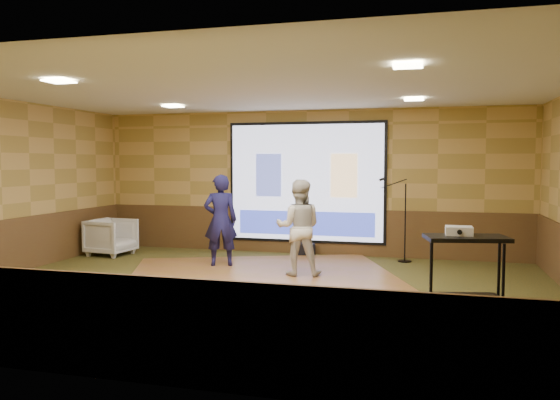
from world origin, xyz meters
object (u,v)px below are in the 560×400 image
(projector, at_px, (459,231))
(banquet_chair, at_px, (111,237))
(dance_floor, at_px, (262,274))
(player_right, at_px, (299,227))
(projector_screen, at_px, (306,184))
(duffel_bag, at_px, (304,250))
(player_left, at_px, (221,220))
(mic_stand, at_px, (402,236))
(av_table, at_px, (466,260))

(projector, bearing_deg, banquet_chair, 156.73)
(dance_floor, height_order, player_right, player_right)
(projector_screen, distance_m, duffel_bag, 1.37)
(player_left, xyz_separation_m, mic_stand, (3.19, 1.42, -0.37))
(av_table, height_order, mic_stand, mic_stand)
(player_left, relative_size, duffel_bag, 4.07)
(player_left, xyz_separation_m, projector, (4.02, -2.23, 0.21))
(player_left, relative_size, projector, 5.16)
(dance_floor, distance_m, duffel_bag, 2.07)
(player_right, height_order, duffel_bag, player_right)
(player_left, bearing_deg, mic_stand, -178.39)
(dance_floor, xyz_separation_m, duffel_bag, (0.30, 2.05, 0.11))
(projector, distance_m, mic_stand, 3.79)
(dance_floor, relative_size, player_left, 2.63)
(banquet_chair, distance_m, duffel_bag, 4.01)
(player_left, height_order, projector, player_left)
(banquet_chair, bearing_deg, player_left, -96.70)
(av_table, xyz_separation_m, duffel_bag, (-2.88, 3.87, -0.60))
(projector_screen, xyz_separation_m, player_left, (-1.20, -1.81, -0.61))
(mic_stand, relative_size, banquet_chair, 1.97)
(projector_screen, height_order, projector, projector_screen)
(projector_screen, xyz_separation_m, player_right, (0.37, -2.25, -0.64))
(projector_screen, bearing_deg, player_right, -80.68)
(dance_floor, xyz_separation_m, av_table, (3.18, -1.82, 0.71))
(duffel_bag, bearing_deg, mic_stand, -4.49)
(player_right, xyz_separation_m, mic_stand, (1.62, 1.87, -0.34))
(player_right, relative_size, av_table, 1.57)
(duffel_bag, bearing_deg, projector, -53.70)
(dance_floor, relative_size, mic_stand, 2.69)
(av_table, bearing_deg, banquet_chair, 156.62)
(mic_stand, xyz_separation_m, duffel_bag, (-1.96, 0.15, -0.37))
(projector_screen, height_order, banquet_chair, projector_screen)
(dance_floor, height_order, projector, projector)
(player_right, height_order, av_table, player_right)
(duffel_bag, bearing_deg, dance_floor, -98.30)
(projector, bearing_deg, mic_stand, 102.75)
(duffel_bag, bearing_deg, projector_screen, 96.16)
(av_table, distance_m, projector, 0.37)
(player_left, bearing_deg, projector_screen, -146.03)
(projector, height_order, banquet_chair, projector)
(projector_screen, relative_size, mic_stand, 2.03)
(player_right, distance_m, av_table, 3.14)
(dance_floor, bearing_deg, av_table, -29.84)
(projector_screen, bearing_deg, av_table, -54.68)
(dance_floor, bearing_deg, mic_stand, 39.94)
(dance_floor, xyz_separation_m, player_right, (0.64, 0.03, 0.82))
(av_table, relative_size, banquet_chair, 1.23)
(duffel_bag, bearing_deg, player_left, -127.79)
(dance_floor, xyz_separation_m, mic_stand, (2.26, 1.89, 0.48))
(av_table, bearing_deg, duffel_bag, 126.65)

